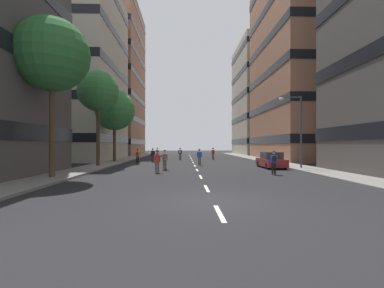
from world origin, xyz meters
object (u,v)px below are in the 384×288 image
object	(u,v)px
skater_6	(199,156)
skater_3	(138,155)
parked_car_near	(271,161)
skater_0	(180,153)
street_tree_near	(52,55)
skater_5	(165,159)
skater_4	(153,154)
street_tree_far	(114,110)
street_tree_mid	(98,92)
skater_1	(157,161)
skater_8	(213,153)
streetlamp_right	(297,124)
skater_2	(157,153)
skater_7	(274,161)

from	to	relation	value
skater_6	skater_3	bearing A→B (deg)	165.01
parked_car_near	skater_0	distance (m)	16.58
street_tree_near	skater_6	size ratio (longest dim) A/B	5.83
street_tree_near	skater_5	world-z (taller)	street_tree_near
skater_4	skater_0	bearing A→B (deg)	58.24
street_tree_far	street_tree_near	bearing A→B (deg)	-90.00
street_tree_mid	skater_3	bearing A→B (deg)	50.34
skater_5	street_tree_far	bearing A→B (deg)	124.23
skater_0	skater_1	xyz separation A→B (m)	(-1.55, -18.40, -0.03)
parked_car_near	street_tree_mid	distance (m)	18.39
street_tree_near	skater_3	size ratio (longest dim) A/B	5.83
street_tree_near	skater_4	bearing A→B (deg)	73.84
skater_1	skater_3	world-z (taller)	same
street_tree_far	skater_8	xyz separation A→B (m)	(12.99, 6.59, -5.51)
parked_car_near	skater_6	bearing A→B (deg)	149.39
street_tree_mid	skater_8	world-z (taller)	street_tree_mid
streetlamp_right	skater_6	size ratio (longest dim) A/B	3.65
street_tree_far	skater_2	xyz separation A→B (m)	(4.57, 7.57, -5.51)
street_tree_near	skater_0	bearing A→B (deg)	69.58
skater_7	skater_8	size ratio (longest dim) A/B	1.00
parked_car_near	skater_2	bearing A→B (deg)	128.01
skater_0	skater_3	bearing A→B (deg)	-120.35
parked_car_near	skater_1	distance (m)	11.32
streetlamp_right	skater_2	size ratio (longest dim) A/B	3.65
parked_car_near	skater_7	distance (m)	6.07
skater_4	skater_5	distance (m)	10.71
parked_car_near	skater_0	world-z (taller)	skater_0
skater_2	parked_car_near	bearing A→B (deg)	-51.99
skater_6	street_tree_far	bearing A→B (deg)	157.10
skater_0	skater_5	xyz separation A→B (m)	(-1.13, -15.90, 0.00)
street_tree_far	skater_2	bearing A→B (deg)	58.88
skater_5	skater_7	world-z (taller)	same
parked_car_near	skater_8	world-z (taller)	skater_8
skater_1	skater_2	size ratio (longest dim) A/B	1.00
skater_2	skater_5	size ratio (longest dim) A/B	1.00
skater_6	skater_8	world-z (taller)	same
skater_2	skater_8	world-z (taller)	same
skater_5	skater_2	bearing A→B (deg)	97.61
skater_1	skater_3	bearing A→B (deg)	107.62
skater_4	skater_8	xyz separation A→B (m)	(8.28, 6.32, 0.00)
parked_car_near	skater_3	bearing A→B (deg)	156.97
parked_car_near	street_tree_near	xyz separation A→B (m)	(-16.96, -7.70, 7.39)
street_tree_mid	skater_8	size ratio (longest dim) A/B	5.36
skater_3	skater_6	world-z (taller)	same
skater_1	skater_8	world-z (taller)	same
street_tree_mid	skater_2	size ratio (longest dim) A/B	5.36
street_tree_mid	skater_8	xyz separation A→B (m)	(12.99, 13.03, -6.56)
skater_7	skater_8	xyz separation A→B (m)	(-2.28, 20.70, 0.00)
parked_car_near	skater_2	distance (m)	20.12
skater_6	skater_7	xyz separation A→B (m)	(4.96, -9.75, 0.03)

